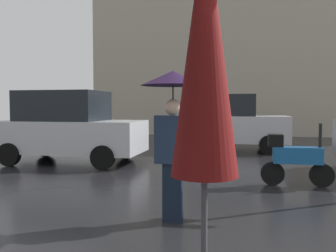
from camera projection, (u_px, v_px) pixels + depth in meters
The scene contains 6 objects.
folded_patio_umbrella_near at pixel (205, 63), 1.88m from camera, with size 0.44×0.44×2.59m.
pedestrian_with_umbrella at pixel (173, 112), 4.68m from camera, with size 0.86×0.86×2.03m.
parked_scooter at pixel (295, 158), 6.84m from camera, with size 1.38×0.32×1.23m.
parked_car_left at pixel (68, 127), 9.72m from camera, with size 4.01×1.94×1.98m.
parked_car_right at pixel (227, 122), 12.52m from camera, with size 4.12×1.96×1.98m.
building_block at pixel (258, 7), 19.29m from camera, with size 18.25×2.79×14.05m, color #B2A893.
Camera 1 is at (-0.78, -2.32, 1.56)m, focal length 37.47 mm.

